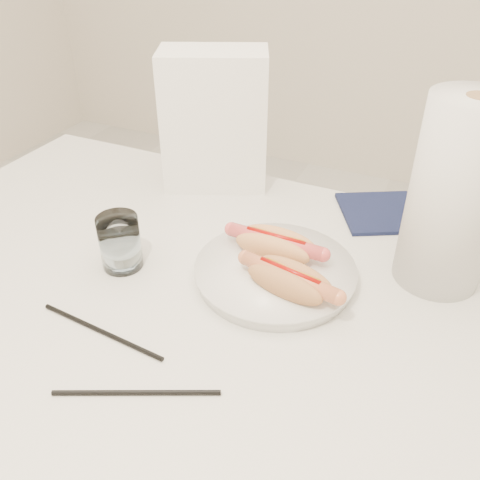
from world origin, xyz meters
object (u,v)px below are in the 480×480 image
at_px(table, 205,326).
at_px(hotdog_left, 275,245).
at_px(water_glass, 120,242).
at_px(paper_towel_roll, 455,196).
at_px(plate, 275,273).
at_px(napkin_box, 215,121).
at_px(hotdog_right, 289,280).

xyz_separation_m(table, hotdog_left, (0.07, 0.12, 0.10)).
xyz_separation_m(table, water_glass, (-0.15, 0.02, 0.10)).
distance_m(hotdog_left, paper_towel_roll, 0.27).
distance_m(table, hotdog_left, 0.17).
distance_m(plate, napkin_box, 0.36).
relative_size(hotdog_left, hotdog_right, 1.01).
xyz_separation_m(plate, napkin_box, (-0.23, 0.25, 0.12)).
bearing_deg(table, plate, 46.69).
relative_size(plate, paper_towel_roll, 0.84).
distance_m(plate, hotdog_right, 0.06).
bearing_deg(hotdog_left, hotdog_right, -53.49).
distance_m(table, paper_towel_roll, 0.41).
xyz_separation_m(table, napkin_box, (-0.15, 0.33, 0.19)).
height_order(plate, hotdog_left, hotdog_left).
height_order(table, water_glass, water_glass).
relative_size(table, paper_towel_roll, 4.21).
bearing_deg(water_glass, hotdog_left, 24.75).
height_order(plate, water_glass, water_glass).
height_order(plate, paper_towel_roll, paper_towel_roll).
xyz_separation_m(hotdog_right, water_glass, (-0.27, -0.03, 0.01)).
bearing_deg(table, hotdog_right, 20.34).
distance_m(plate, hotdog_left, 0.05).
bearing_deg(napkin_box, hotdog_left, -68.78).
xyz_separation_m(water_glass, paper_towel_roll, (0.45, 0.18, 0.10)).
bearing_deg(hotdog_right, hotdog_left, 135.71).
xyz_separation_m(hotdog_left, hotdog_right, (0.05, -0.07, -0.00)).
distance_m(hotdog_left, water_glass, 0.24).
bearing_deg(water_glass, napkin_box, 88.92).
height_order(hotdog_right, water_glass, water_glass).
distance_m(table, napkin_box, 0.41).
xyz_separation_m(table, plate, (0.08, 0.08, 0.07)).
relative_size(hotdog_right, napkin_box, 0.59).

